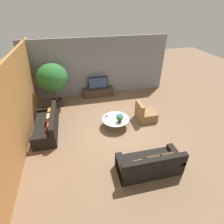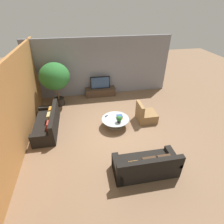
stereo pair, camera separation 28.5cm
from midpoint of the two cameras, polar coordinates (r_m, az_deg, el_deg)
name	(u,v)px [view 1 (the left image)]	position (r m, az deg, el deg)	size (l,w,h in m)	color
ground_plane	(112,127)	(7.33, -1.25, -5.05)	(24.00, 24.00, 0.00)	brown
back_wall_stone	(98,67)	(9.49, -5.57, 14.30)	(7.40, 0.12, 3.00)	gray
side_wall_left	(19,103)	(6.92, -29.25, 2.64)	(0.12, 7.40, 3.00)	#B2753D
media_console	(98,92)	(9.67, -5.33, 6.53)	(1.60, 0.50, 0.44)	#473323
television	(98,83)	(9.44, -5.49, 9.43)	(1.03, 0.13, 0.66)	black
coffee_table	(116,121)	(7.23, 0.07, -2.91)	(1.13, 1.13, 0.39)	#756656
couch_by_wall	(47,126)	(7.47, -21.37, -4.18)	(0.84, 2.14, 0.84)	black
couch_near_entry	(150,164)	(5.63, 10.72, -16.51)	(1.94, 0.84, 0.84)	black
armchair_wicker	(145,114)	(7.75, 9.68, -0.74)	(0.80, 0.76, 0.86)	olive
potted_palm_tall	(53,78)	(8.63, -19.77, 10.28)	(1.38, 1.38, 2.14)	black
potted_plant_tabletop	(120,119)	(6.89, 1.33, -2.23)	(0.22, 0.22, 0.29)	black
book_stack	(120,116)	(7.21, 1.50, -1.49)	(0.24, 0.27, 0.10)	gold
remote_black	(106,116)	(7.30, -2.94, -1.42)	(0.04, 0.16, 0.02)	black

